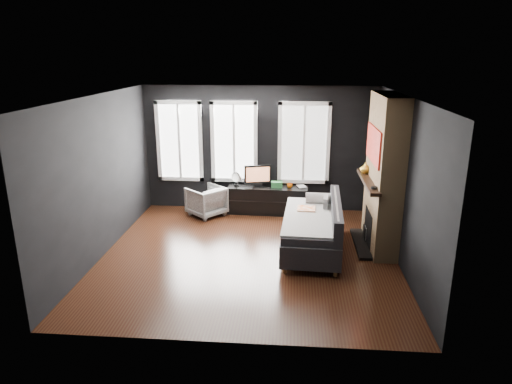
# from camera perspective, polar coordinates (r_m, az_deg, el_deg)

# --- Properties ---
(floor) EXTENTS (5.00, 5.00, 0.00)m
(floor) POSITION_cam_1_polar(r_m,az_deg,el_deg) (7.96, -0.90, -7.87)
(floor) COLOR black
(floor) RESTS_ON ground
(ceiling) EXTENTS (5.00, 5.00, 0.00)m
(ceiling) POSITION_cam_1_polar(r_m,az_deg,el_deg) (7.25, -1.00, 11.89)
(ceiling) COLOR white
(ceiling) RESTS_ON ground
(wall_back) EXTENTS (5.00, 0.02, 2.70)m
(wall_back) POSITION_cam_1_polar(r_m,az_deg,el_deg) (9.91, 0.46, 5.39)
(wall_back) COLOR black
(wall_back) RESTS_ON ground
(wall_left) EXTENTS (0.02, 5.00, 2.70)m
(wall_left) POSITION_cam_1_polar(r_m,az_deg,el_deg) (8.12, -18.81, 1.84)
(wall_left) COLOR black
(wall_left) RESTS_ON ground
(wall_right) EXTENTS (0.02, 5.00, 2.70)m
(wall_right) POSITION_cam_1_polar(r_m,az_deg,el_deg) (7.67, 17.99, 1.07)
(wall_right) COLOR black
(wall_right) RESTS_ON ground
(windows) EXTENTS (4.00, 0.16, 1.76)m
(windows) POSITION_cam_1_polar(r_m,az_deg,el_deg) (9.76, -2.23, 11.31)
(windows) COLOR white
(windows) RESTS_ON wall_back
(fireplace) EXTENTS (0.70, 1.62, 2.70)m
(fireplace) POSITION_cam_1_polar(r_m,az_deg,el_deg) (8.19, 15.72, 2.25)
(fireplace) COLOR #93724C
(fireplace) RESTS_ON floor
(sofa) EXTENTS (1.18, 2.20, 0.92)m
(sofa) POSITION_cam_1_polar(r_m,az_deg,el_deg) (8.05, 6.98, -4.14)
(sofa) COLOR #262629
(sofa) RESTS_ON floor
(stripe_pillow) EXTENTS (0.11, 0.35, 0.34)m
(stripe_pillow) POSITION_cam_1_polar(r_m,az_deg,el_deg) (8.46, 8.68, -1.67)
(stripe_pillow) COLOR gray
(stripe_pillow) RESTS_ON sofa
(armchair) EXTENTS (0.92, 0.92, 0.69)m
(armchair) POSITION_cam_1_polar(r_m,az_deg,el_deg) (9.78, -6.24, -0.95)
(armchair) COLOR white
(armchair) RESTS_ON floor
(media_console) EXTENTS (1.73, 0.60, 0.59)m
(media_console) POSITION_cam_1_polar(r_m,az_deg,el_deg) (9.92, 1.48, -0.93)
(media_console) COLOR black
(media_console) RESTS_ON floor
(monitor) EXTENTS (0.60, 0.28, 0.53)m
(monitor) POSITION_cam_1_polar(r_m,az_deg,el_deg) (9.79, 0.20, 2.24)
(monitor) COLOR black
(monitor) RESTS_ON media_console
(desk_fan) EXTENTS (0.28, 0.28, 0.32)m
(desk_fan) POSITION_cam_1_polar(r_m,az_deg,el_deg) (9.85, -2.45, 1.69)
(desk_fan) COLOR #9D9D9D
(desk_fan) RESTS_ON media_console
(mug) EXTENTS (0.13, 0.11, 0.12)m
(mug) POSITION_cam_1_polar(r_m,az_deg,el_deg) (9.76, 4.23, 0.89)
(mug) COLOR orange
(mug) RESTS_ON media_console
(book) EXTENTS (0.17, 0.07, 0.24)m
(book) POSITION_cam_1_polar(r_m,az_deg,el_deg) (9.79, 5.25, 1.29)
(book) COLOR beige
(book) RESTS_ON media_console
(storage_box) EXTENTS (0.24, 0.16, 0.13)m
(storage_box) POSITION_cam_1_polar(r_m,az_deg,el_deg) (9.76, 2.62, 0.95)
(storage_box) COLOR #286B34
(storage_box) RESTS_ON media_console
(mantel_vase) EXTENTS (0.25, 0.25, 0.19)m
(mantel_vase) POSITION_cam_1_polar(r_m,az_deg,el_deg) (8.58, 13.52, 2.92)
(mantel_vase) COLOR gold
(mantel_vase) RESTS_ON fireplace
(mantel_clock) EXTENTS (0.12, 0.12, 0.04)m
(mantel_clock) POSITION_cam_1_polar(r_m,az_deg,el_deg) (7.65, 14.56, 0.53)
(mantel_clock) COLOR black
(mantel_clock) RESTS_ON fireplace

